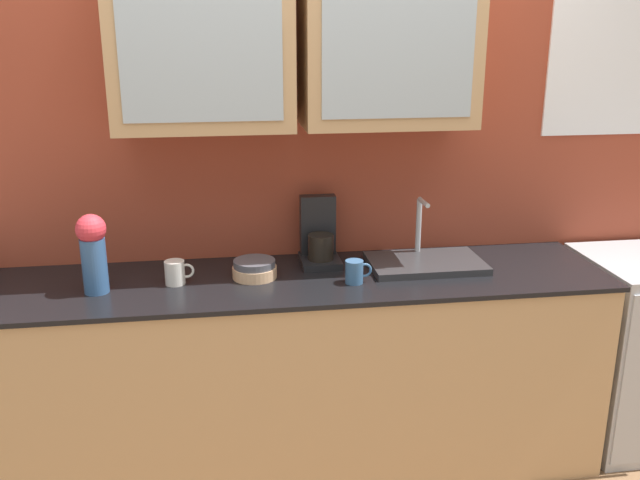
% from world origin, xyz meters
% --- Properties ---
extents(ground_plane, '(10.00, 10.00, 0.00)m').
position_xyz_m(ground_plane, '(0.00, 0.00, 0.00)').
color(ground_plane, brown).
extents(back_wall_unit, '(4.94, 0.44, 2.59)m').
position_xyz_m(back_wall_unit, '(0.01, 0.31, 1.41)').
color(back_wall_unit, '#993D28').
rests_on(back_wall_unit, ground_plane).
extents(counter, '(2.54, 0.62, 0.89)m').
position_xyz_m(counter, '(0.00, 0.00, 0.44)').
color(counter, tan).
rests_on(counter, ground_plane).
extents(sink_faucet, '(0.49, 0.31, 0.28)m').
position_xyz_m(sink_faucet, '(0.54, 0.06, 0.91)').
color(sink_faucet, '#2D2D30').
rests_on(sink_faucet, counter).
extents(bowl_stack, '(0.18, 0.18, 0.08)m').
position_xyz_m(bowl_stack, '(-0.20, 0.03, 0.92)').
color(bowl_stack, '#E0AD7F').
rests_on(bowl_stack, counter).
extents(vase, '(0.11, 0.11, 0.31)m').
position_xyz_m(vase, '(-0.81, -0.05, 1.06)').
color(vase, '#33598C').
rests_on(vase, counter).
extents(cup_near_sink, '(0.11, 0.07, 0.09)m').
position_xyz_m(cup_near_sink, '(0.20, -0.09, 0.93)').
color(cup_near_sink, '#38608C').
rests_on(cup_near_sink, counter).
extents(cup_near_bowls, '(0.12, 0.08, 0.10)m').
position_xyz_m(cup_near_bowls, '(-0.51, -0.00, 0.93)').
color(cup_near_bowls, silver).
rests_on(cup_near_bowls, counter).
extents(coffee_maker, '(0.17, 0.20, 0.29)m').
position_xyz_m(coffee_maker, '(0.09, 0.18, 0.99)').
color(coffee_maker, black).
rests_on(coffee_maker, counter).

